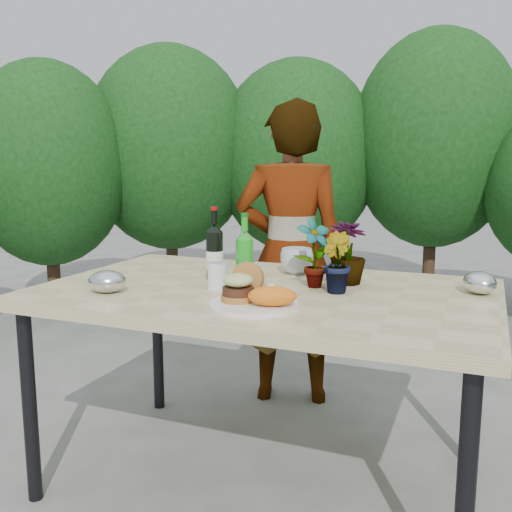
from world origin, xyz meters
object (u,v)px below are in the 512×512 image
at_px(wine_bottle, 215,253).
at_px(person, 290,255).
at_px(patio_table, 264,304).
at_px(dinner_plate, 254,305).

distance_m(wine_bottle, person, 0.71).
xyz_separation_m(patio_table, wine_bottle, (-0.24, 0.08, 0.16)).
xyz_separation_m(patio_table, dinner_plate, (0.07, -0.26, 0.06)).
bearing_deg(wine_bottle, dinner_plate, -36.75).
distance_m(patio_table, wine_bottle, 0.30).
distance_m(patio_table, person, 0.80).
height_order(dinner_plate, person, person).
bearing_deg(patio_table, wine_bottle, 160.89).
relative_size(patio_table, wine_bottle, 5.72).
bearing_deg(wine_bottle, person, 95.50).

